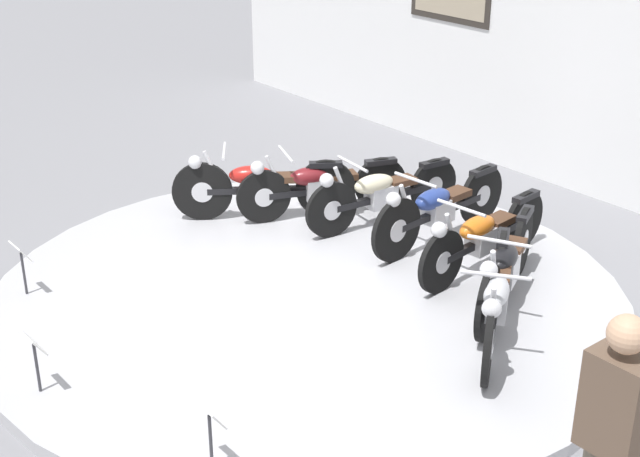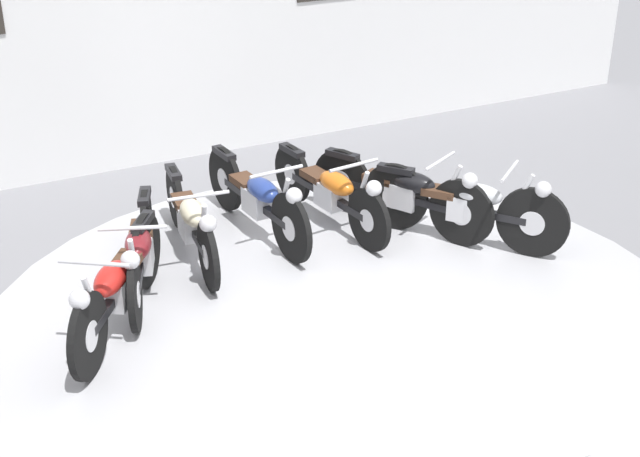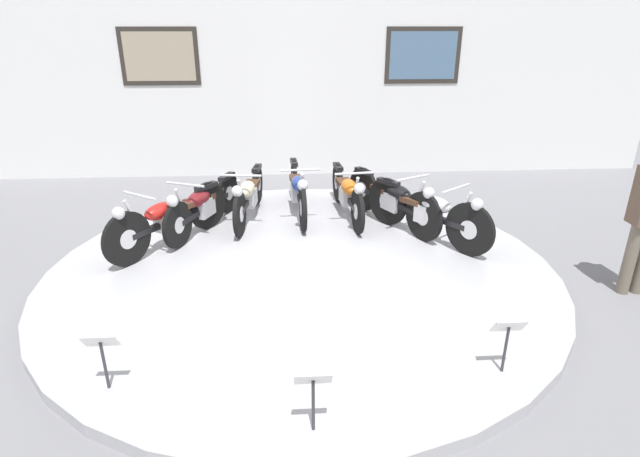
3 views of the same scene
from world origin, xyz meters
TOP-DOWN VIEW (x-y plane):
  - ground_plane at (0.00, 0.00)m, footprint 60.00×60.00m
  - display_platform at (0.00, 0.00)m, footprint 5.91×5.91m
  - motorcycle_red at (-1.67, 0.66)m, footprint 1.20×1.67m
  - motorcycle_maroon at (-1.32, 1.20)m, footprint 0.79×1.84m
  - motorcycle_cream at (-0.72, 1.57)m, footprint 0.54×1.95m
  - motorcycle_blue at (0.00, 1.71)m, footprint 0.54×2.01m
  - motorcycle_orange at (0.72, 1.57)m, footprint 0.54×1.96m
  - motorcycle_black at (1.32, 1.21)m, footprint 0.96×1.81m
  - motorcycle_silver at (1.67, 0.66)m, footprint 1.26×1.65m

SIDE VIEW (x-z plane):
  - ground_plane at x=0.00m, z-range 0.00..0.00m
  - display_platform at x=0.00m, z-range 0.00..0.12m
  - motorcycle_maroon at x=-1.32m, z-range 0.10..0.88m
  - motorcycle_cream at x=-0.72m, z-range 0.10..0.89m
  - motorcycle_orange at x=0.72m, z-range 0.10..0.89m
  - motorcycle_black at x=1.32m, z-range 0.11..0.92m
  - motorcycle_red at x=-1.67m, z-range 0.11..0.92m
  - motorcycle_blue at x=0.00m, z-range 0.11..0.92m
  - motorcycle_silver at x=1.67m, z-range 0.11..0.93m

